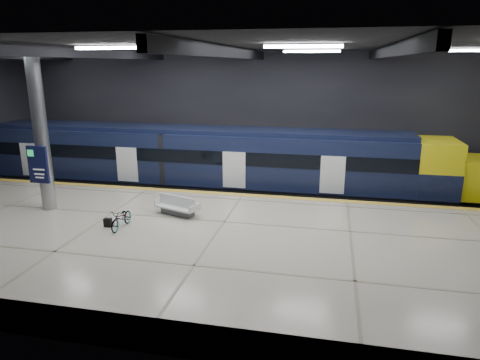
# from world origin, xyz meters

# --- Properties ---
(ground) EXTENTS (30.00, 30.00, 0.00)m
(ground) POSITION_xyz_m (0.00, 0.00, 0.00)
(ground) COLOR black
(ground) RESTS_ON ground
(room_shell) EXTENTS (30.10, 16.10, 8.05)m
(room_shell) POSITION_xyz_m (-0.00, 0.00, 5.72)
(room_shell) COLOR black
(room_shell) RESTS_ON ground
(platform) EXTENTS (30.00, 11.00, 1.10)m
(platform) POSITION_xyz_m (0.00, -2.50, 0.55)
(platform) COLOR beige
(platform) RESTS_ON ground
(safety_strip) EXTENTS (30.00, 0.40, 0.01)m
(safety_strip) POSITION_xyz_m (0.00, 2.75, 1.11)
(safety_strip) COLOR gold
(safety_strip) RESTS_ON platform
(rails) EXTENTS (30.00, 1.52, 0.16)m
(rails) POSITION_xyz_m (0.00, 5.50, 0.08)
(rails) COLOR gray
(rails) RESTS_ON ground
(train) EXTENTS (29.40, 2.84, 3.79)m
(train) POSITION_xyz_m (-1.93, 5.50, 2.06)
(train) COLOR black
(train) RESTS_ON ground
(bench) EXTENTS (2.06, 1.37, 0.84)m
(bench) POSITION_xyz_m (-2.14, -0.61, 1.40)
(bench) COLOR #595B60
(bench) RESTS_ON platform
(bicycle) EXTENTS (0.55, 1.55, 0.81)m
(bicycle) POSITION_xyz_m (-3.75, -2.51, 1.51)
(bicycle) COLOR #99999E
(bicycle) RESTS_ON platform
(pannier_bag) EXTENTS (0.31, 0.19, 0.35)m
(pannier_bag) POSITION_xyz_m (-4.35, -2.51, 1.28)
(pannier_bag) COLOR black
(pannier_bag) RESTS_ON platform
(info_column) EXTENTS (0.90, 0.78, 6.90)m
(info_column) POSITION_xyz_m (-8.00, -1.03, 4.46)
(info_column) COLOR #9EA0A5
(info_column) RESTS_ON platform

